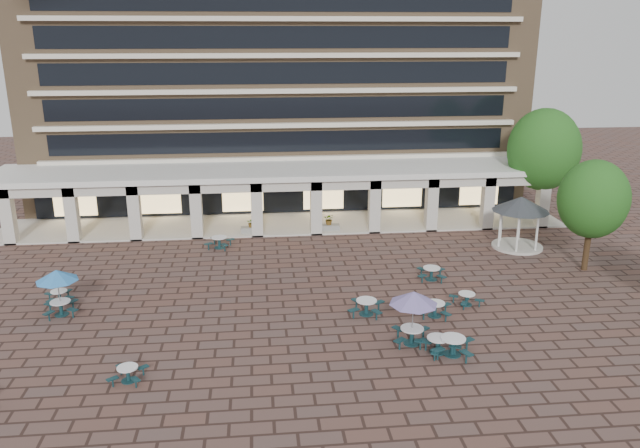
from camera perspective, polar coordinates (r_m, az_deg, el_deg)
The scene contains 19 objects.
ground at distance 33.42m, azimuth -1.91°, elevation -7.59°, with size 120.00×120.00×0.00m, color brown.
apartment_building at distance 55.80m, azimuth -3.97°, elevation 15.71°, with size 40.00×15.50×25.20m.
retail_arcade at distance 46.44m, azimuth -3.24°, elevation 3.46°, with size 42.00×6.60×4.40m.
picnic_table_2 at distance 29.30m, azimuth 10.72°, elevation -10.69°, with size 2.04×2.04×0.76m.
picnic_table_3 at distance 29.22m, azimuth 12.05°, elevation -10.73°, with size 2.29×2.29×0.85m.
picnic_table_4 at distance 34.39m, azimuth -22.93°, elevation -4.50°, with size 2.13×2.13×2.46m.
picnic_table_5 at distance 27.90m, azimuth -17.16°, elevation -12.86°, with size 1.62×1.62×0.66m.
picnic_table_6 at distance 29.09m, azimuth 8.55°, elevation -6.88°, with size 2.28×2.28×2.63m.
picnic_table_7 at distance 32.75m, azimuth 10.47°, elevation -7.56°, with size 1.98×1.98×0.75m.
picnic_table_8 at distance 36.66m, azimuth -22.73°, elevation -6.03°, with size 1.76×1.76×0.65m.
picnic_table_9 at distance 32.49m, azimuth 4.26°, elevation -7.46°, with size 2.11×2.11×0.80m.
picnic_table_10 at distance 34.39m, azimuth 13.25°, elevation -6.60°, with size 1.75×1.75×0.67m.
picnic_table_12 at distance 42.58m, azimuth -9.19°, elevation -1.58°, with size 2.04×2.04×0.78m.
picnic_table_13 at distance 37.33m, azimuth 10.16°, elevation -4.38°, with size 1.93×1.93×0.76m.
gazebo at distance 43.59m, azimuth 17.86°, elevation 1.24°, with size 3.77×3.77×3.51m.
tree_east_a at distance 40.43m, azimuth 23.72°, elevation 2.08°, with size 4.11×4.11×6.85m.
tree_east_c at distance 48.84m, azimuth 19.78°, elevation 6.42°, with size 5.25×5.25×8.75m.
planter_left at distance 45.27m, azimuth -6.30°, elevation -0.37°, with size 1.50×0.66×1.15m.
planter_right at distance 45.51m, azimuth 0.85°, elevation 0.02°, with size 1.50×0.82×1.33m.
Camera 1 is at (-2.01, -30.28, 14.01)m, focal length 35.00 mm.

